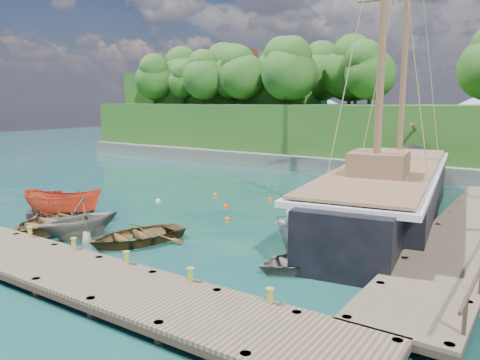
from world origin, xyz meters
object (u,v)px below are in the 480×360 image
(rowboat_0, at_px, (52,229))
(rowboat_1, at_px, (80,237))
(schooner, at_px, (387,194))
(motorboat_orange, at_px, (64,217))
(cabin_boat_white, at_px, (328,256))
(rowboat_3, at_px, (303,268))
(rowboat_2, at_px, (137,243))

(rowboat_0, xyz_separation_m, rowboat_1, (2.33, -0.05, 0.00))
(rowboat_1, bearing_deg, schooner, 62.16)
(motorboat_orange, bearing_deg, cabin_boat_white, -106.76)
(rowboat_3, relative_size, motorboat_orange, 0.85)
(rowboat_3, distance_m, schooner, 10.49)
(rowboat_0, distance_m, motorboat_orange, 2.59)
(rowboat_2, height_order, rowboat_3, rowboat_2)
(rowboat_2, bearing_deg, cabin_boat_white, 39.99)
(motorboat_orange, distance_m, schooner, 18.22)
(motorboat_orange, xyz_separation_m, cabin_boat_white, (14.94, 2.05, 0.00))
(motorboat_orange, relative_size, schooner, 0.16)
(rowboat_0, xyz_separation_m, cabin_boat_white, (13.24, 4.00, 0.00))
(motorboat_orange, height_order, schooner, schooner)
(motorboat_orange, bearing_deg, schooner, -79.04)
(rowboat_1, relative_size, schooner, 0.13)
(rowboat_0, bearing_deg, rowboat_3, -4.59)
(rowboat_2, distance_m, schooner, 14.14)
(rowboat_1, xyz_separation_m, rowboat_3, (10.67, 2.15, 0.00))
(cabin_boat_white, xyz_separation_m, schooner, (-0.14, 8.52, 1.19))
(rowboat_1, xyz_separation_m, rowboat_2, (2.91, 0.87, 0.00))
(rowboat_2, bearing_deg, schooner, 74.43)
(rowboat_0, height_order, motorboat_orange, motorboat_orange)
(rowboat_1, relative_size, rowboat_3, 1.00)
(motorboat_orange, bearing_deg, rowboat_0, -163.51)
(rowboat_0, height_order, rowboat_2, rowboat_0)
(rowboat_3, xyz_separation_m, schooner, (0.10, 10.42, 1.19))
(rowboat_0, bearing_deg, rowboat_1, -15.10)
(motorboat_orange, relative_size, cabin_boat_white, 0.86)
(rowboat_2, distance_m, motorboat_orange, 7.03)
(rowboat_1, distance_m, motorboat_orange, 4.50)
(rowboat_0, bearing_deg, rowboat_2, -4.89)
(rowboat_0, distance_m, rowboat_3, 13.16)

